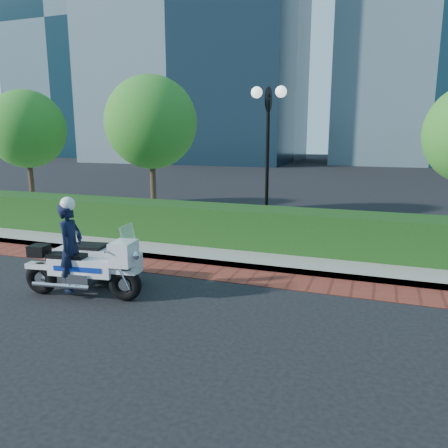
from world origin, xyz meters
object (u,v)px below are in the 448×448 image
(lamppost, at_px, (268,137))
(tree_a, at_px, (27,129))
(tree_b, at_px, (151,122))
(police_motorcycle, at_px, (86,259))

(lamppost, bearing_deg, tree_a, 172.59)
(lamppost, relative_size, tree_a, 0.92)
(tree_a, distance_m, tree_b, 5.50)
(tree_b, bearing_deg, police_motorcycle, -71.41)
(lamppost, relative_size, police_motorcycle, 1.77)
(tree_b, relative_size, police_motorcycle, 2.05)
(tree_a, relative_size, police_motorcycle, 1.92)
(police_motorcycle, bearing_deg, lamppost, 60.72)
(tree_b, distance_m, police_motorcycle, 7.79)
(tree_a, bearing_deg, tree_b, 0.00)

